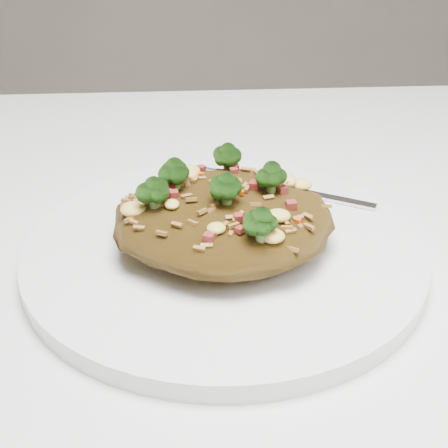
{
  "coord_description": "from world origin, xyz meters",
  "views": [
    {
      "loc": [
        -0.1,
        -0.37,
        1.0
      ],
      "look_at": [
        -0.08,
        0.01,
        0.78
      ],
      "focal_mm": 50.0,
      "sensor_mm": 36.0,
      "label": 1
    }
  ],
  "objects": [
    {
      "name": "fork",
      "position": [
        -0.02,
        0.09,
        0.77
      ],
      "size": [
        0.15,
        0.09,
        0.0
      ],
      "rotation": [
        0.0,
        0.0,
        -0.5
      ],
      "color": "silver",
      "rests_on": "plate"
    },
    {
      "name": "plate",
      "position": [
        -0.08,
        0.01,
        0.76
      ],
      "size": [
        0.28,
        0.28,
        0.01
      ],
      "primitive_type": "cylinder",
      "color": "white",
      "rests_on": "dining_table"
    },
    {
      "name": "fried_rice",
      "position": [
        -0.08,
        0.01,
        0.79
      ],
      "size": [
        0.15,
        0.14,
        0.06
      ],
      "color": "brown",
      "rests_on": "plate"
    },
    {
      "name": "dining_table",
      "position": [
        0.0,
        0.0,
        0.66
      ],
      "size": [
        1.2,
        0.8,
        0.75
      ],
      "color": "white",
      "rests_on": "ground"
    }
  ]
}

